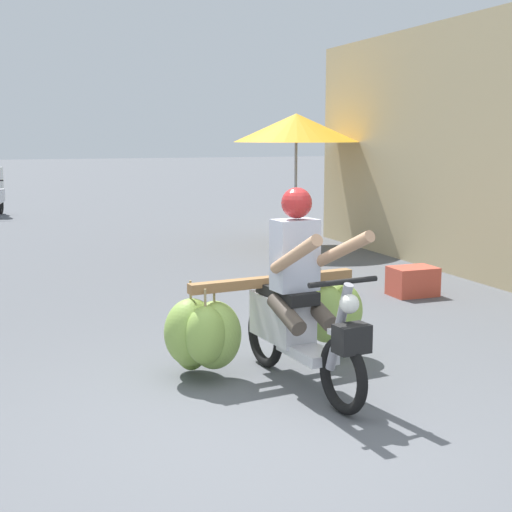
# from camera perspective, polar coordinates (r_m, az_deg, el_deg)

# --- Properties ---
(ground_plane) EXTENTS (120.00, 120.00, 0.00)m
(ground_plane) POSITION_cam_1_polar(r_m,az_deg,el_deg) (4.94, 1.08, -13.99)
(ground_plane) COLOR #56595E
(motorbike_main_loaded) EXTENTS (1.89, 1.93, 1.58)m
(motorbike_main_loaded) POSITION_cam_1_polar(r_m,az_deg,el_deg) (5.99, 1.24, -4.84)
(motorbike_main_loaded) COLOR black
(motorbike_main_loaded) RESTS_ON ground
(market_umbrella_near_shop) EXTENTS (2.22, 2.22, 2.36)m
(market_umbrella_near_shop) POSITION_cam_1_polar(r_m,az_deg,el_deg) (12.85, 3.21, 10.11)
(market_umbrella_near_shop) COLOR #99999E
(market_umbrella_near_shop) RESTS_ON ground
(produce_crate) EXTENTS (0.56, 0.40, 0.36)m
(produce_crate) POSITION_cam_1_polar(r_m,az_deg,el_deg) (9.16, 12.33, -1.97)
(produce_crate) COLOR #CC4C38
(produce_crate) RESTS_ON ground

